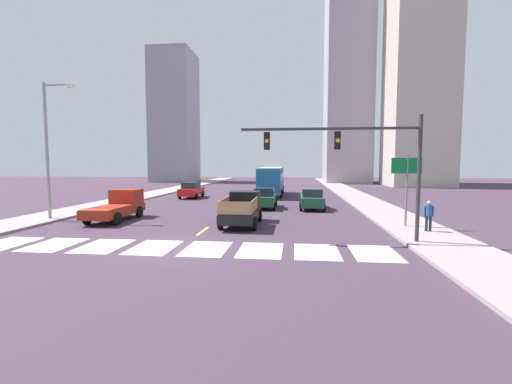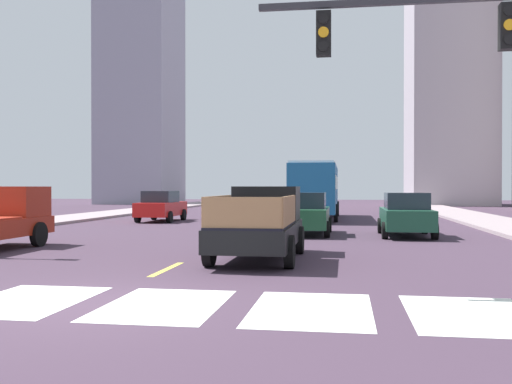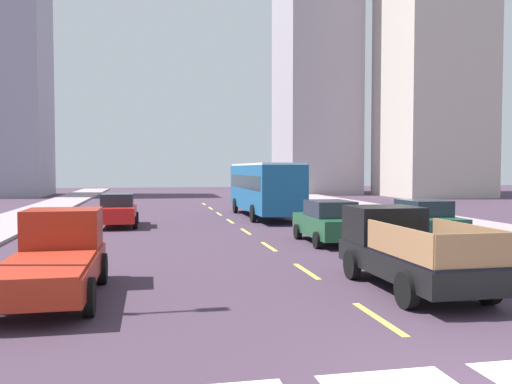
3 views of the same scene
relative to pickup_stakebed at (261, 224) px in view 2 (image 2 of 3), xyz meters
The scene contains 21 objects.
ground_plane 6.88m from the pickup_stakebed, 105.97° to the right, with size 160.00×160.00×0.00m, color #3F2E3E.
sidewalk_left 17.98m from the pickup_stakebed, 140.42° to the left, with size 3.55×110.00×0.15m, color gray.
crosswalk_stripe_3 7.31m from the pickup_stakebed, 115.22° to the right, with size 1.90×2.83×0.01m, color white.
crosswalk_stripe_4 6.66m from the pickup_stakebed, 95.79° to the right, with size 1.90×2.83×0.01m, color white.
crosswalk_stripe_5 6.85m from the pickup_stakebed, 75.00° to the right, with size 1.90×2.83×0.01m, color white.
crosswalk_stripe_6 7.83m from the pickup_stakebed, 57.48° to the right, with size 1.90×2.83×0.01m, color white.
lane_dash_0 3.31m from the pickup_stakebed, 126.27° to the right, with size 0.16×2.40×0.01m, color #DED348.
lane_dash_1 3.22m from the pickup_stakebed, 127.54° to the left, with size 0.16×2.40×0.01m, color #DED348.
lane_dash_2 7.73m from the pickup_stakebed, 104.15° to the left, with size 0.16×2.40×0.01m, color #DED348.
lane_dash_3 12.62m from the pickup_stakebed, 98.58° to the left, with size 0.16×2.40×0.01m, color #DED348.
lane_dash_4 17.57m from the pickup_stakebed, 96.14° to the left, with size 0.16×2.40×0.01m, color #DED348.
lane_dash_5 22.54m from the pickup_stakebed, 94.78° to the left, with size 0.16×2.40×0.01m, color #DED348.
lane_dash_6 27.52m from the pickup_stakebed, 93.91° to the left, with size 0.16×2.40×0.01m, color #DED348.
lane_dash_7 32.51m from the pickup_stakebed, 93.31° to the left, with size 0.16×2.40×0.01m, color #DED348.
pickup_stakebed is the anchor object (origin of this frame).
city_bus 19.61m from the pickup_stakebed, 88.41° to the left, with size 2.72×10.80×3.32m.
sedan_mid 17.75m from the pickup_stakebed, 116.75° to the left, with size 2.02×4.40×1.72m.
sedan_near_right 8.98m from the pickup_stakebed, 58.75° to the left, with size 2.02×4.40×1.72m.
sedan_far 7.94m from the pickup_stakebed, 84.88° to the left, with size 2.02×4.40×1.72m.
tower_tall_centre 55.13m from the pickup_stakebed, 74.90° to the left, with size 8.42×10.30×41.97m, color #9D949E.
block_mid_left 55.74m from the pickup_stakebed, 113.28° to the left, with size 8.07×9.65×26.50m, color #8F8D9F.
Camera 2 is at (4.15, -9.21, 1.95)m, focal length 40.77 mm.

